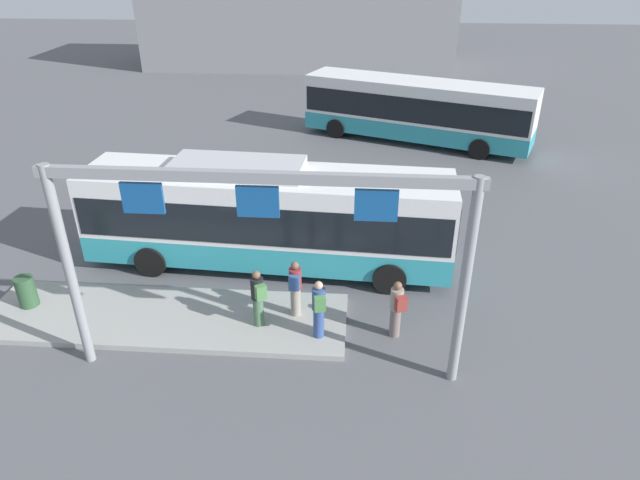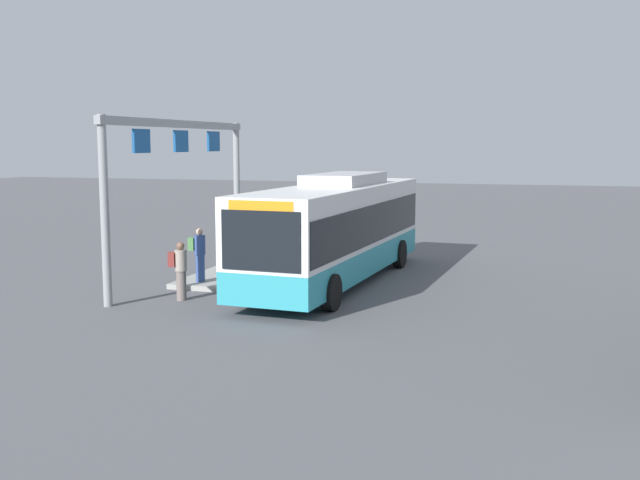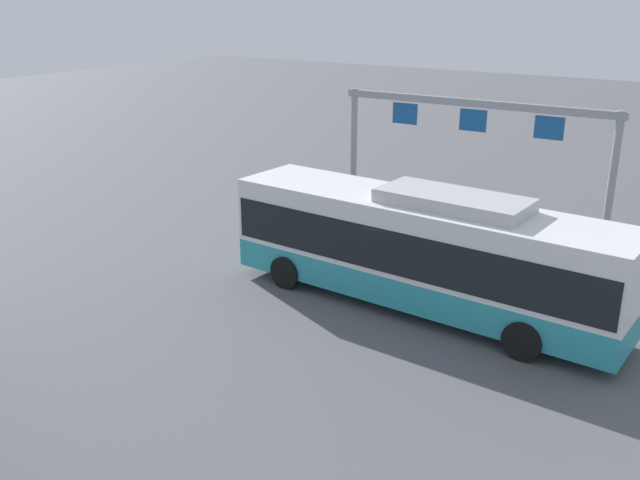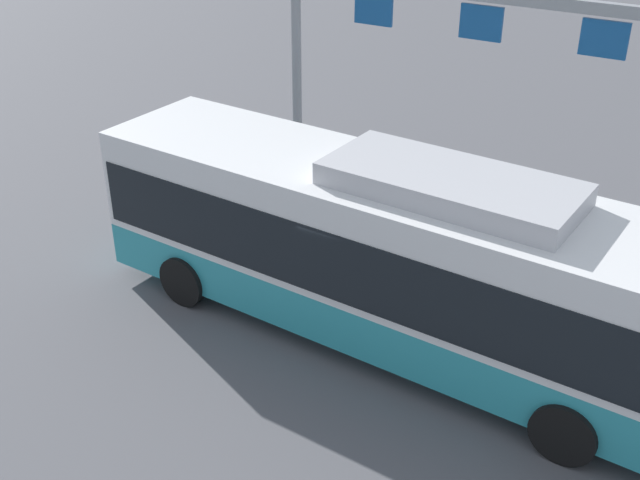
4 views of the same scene
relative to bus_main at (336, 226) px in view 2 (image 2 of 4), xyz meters
The scene contains 9 objects.
ground_plane 1.81m from the bus_main, ahead, with size 120.00×120.00×0.00m, color #56565B.
platform_curb 4.41m from the bus_main, 126.30° to the right, with size 10.00×2.80×0.16m, color #9E9E99.
bus_main is the anchor object (origin of this frame).
person_boarding 5.33m from the bus_main, 41.94° to the right, with size 0.48×0.60×1.67m.
person_waiting_near 3.30m from the bus_main, 68.02° to the right, with size 0.34×0.52×1.67m.
person_waiting_mid 4.40m from the bus_main, 63.83° to the right, with size 0.40×0.57×1.67m.
person_waiting_far 3.60m from the bus_main, 85.40° to the right, with size 0.54×0.61×1.67m.
platform_sign_gantry 5.44m from the bus_main, 81.81° to the right, with size 9.35×0.24×5.20m.
trash_bin 7.18m from the bus_main, 154.28° to the right, with size 0.52×0.52×0.90m, color #2D5133.
Camera 2 is at (22.52, 6.32, 4.44)m, focal length 41.59 mm.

